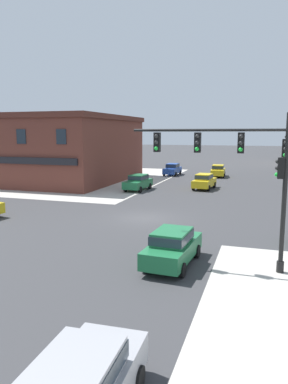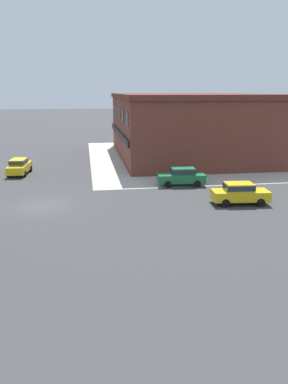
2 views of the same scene
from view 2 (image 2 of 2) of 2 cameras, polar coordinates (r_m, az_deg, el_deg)
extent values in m
plane|color=#38383A|center=(30.95, -14.80, -1.94)|extent=(320.00, 320.00, 0.00)
cube|color=#B7B2A8|center=(52.90, 9.67, 5.20)|extent=(32.00, 32.00, 0.02)
cube|color=#1E6B3D|center=(36.26, 5.52, 2.07)|extent=(2.08, 4.52, 0.76)
cube|color=#1E6B3D|center=(36.14, 5.78, 3.13)|extent=(1.65, 2.22, 0.60)
cube|color=#232D38|center=(36.14, 5.78, 3.13)|extent=(1.69, 2.31, 0.40)
cylinder|color=black|center=(35.33, 3.56, 1.14)|extent=(0.27, 0.65, 0.64)
cylinder|color=black|center=(36.94, 3.20, 1.75)|extent=(0.27, 0.65, 0.64)
cylinder|color=black|center=(35.81, 7.89, 1.21)|extent=(0.27, 0.65, 0.64)
cylinder|color=black|center=(37.40, 7.35, 1.82)|extent=(0.27, 0.65, 0.64)
cube|color=gold|center=(31.12, 14.05, -0.46)|extent=(2.13, 4.54, 0.76)
cube|color=gold|center=(30.90, 13.86, 0.75)|extent=(1.67, 2.23, 0.60)
cube|color=#232D38|center=(30.90, 13.86, 0.75)|extent=(1.72, 2.32, 0.40)
cylinder|color=black|center=(32.41, 15.86, -0.67)|extent=(0.27, 0.66, 0.64)
cylinder|color=black|center=(30.90, 16.87, -1.50)|extent=(0.27, 0.66, 0.64)
cylinder|color=black|center=(31.61, 11.20, -0.77)|extent=(0.27, 0.66, 0.64)
cylinder|color=black|center=(30.06, 11.99, -1.63)|extent=(0.27, 0.66, 0.64)
cube|color=gold|center=(42.95, -17.94, 3.42)|extent=(4.53, 2.13, 0.76)
cube|color=gold|center=(42.68, -18.06, 4.28)|extent=(2.23, 1.67, 0.60)
cube|color=#232D38|center=(42.68, -18.06, 4.28)|extent=(2.32, 1.71, 0.40)
cylinder|color=black|center=(44.52, -18.53, 3.26)|extent=(0.66, 0.27, 0.64)
cylinder|color=black|center=(44.13, -16.43, 3.33)|extent=(0.66, 0.27, 0.64)
cylinder|color=black|center=(41.94, -19.44, 2.51)|extent=(0.66, 0.27, 0.64)
cylinder|color=black|center=(41.52, -17.22, 2.57)|extent=(0.66, 0.27, 0.64)
cube|color=brown|center=(52.33, 6.78, 9.42)|extent=(23.46, 18.65, 7.62)
cube|color=#562B22|center=(52.11, 6.92, 13.92)|extent=(23.93, 19.03, 0.60)
cube|color=black|center=(50.72, -3.71, 8.67)|extent=(22.29, 0.24, 0.70)
cube|color=#1E2833|center=(59.86, -4.48, 11.97)|extent=(1.10, 0.08, 1.50)
cube|color=#1E2833|center=(55.19, -4.11, 11.74)|extent=(1.10, 0.08, 1.50)
cube|color=#1E2833|center=(50.52, -3.66, 11.46)|extent=(1.10, 0.08, 1.50)
cube|color=#1E2833|center=(45.86, -3.13, 11.13)|extent=(1.10, 0.08, 1.50)
cube|color=#1E2833|center=(41.20, -2.47, 10.72)|extent=(1.10, 0.08, 1.50)
camera|label=1|loc=(35.71, -61.35, 2.99)|focal=34.63mm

